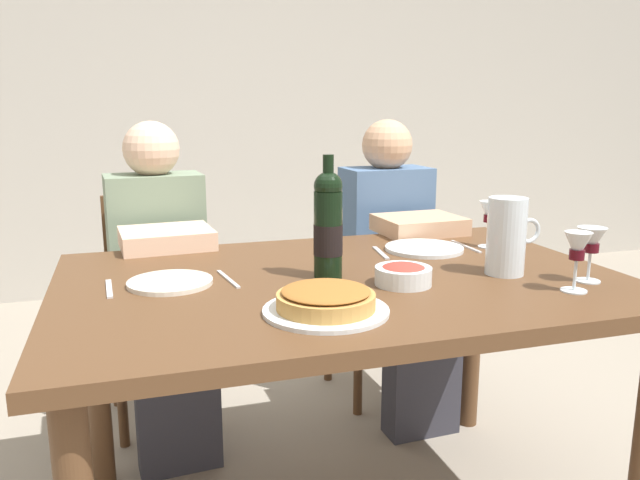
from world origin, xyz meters
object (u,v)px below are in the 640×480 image
object	(u,v)px
dinner_plate_right_setting	(170,282)
dining_table	(342,309)
water_pitcher	(506,241)
chair_left	(157,291)
wine_glass_left_diner	(490,214)
diner_right	(397,261)
diner_left	(162,277)
wine_glass_right_diner	(577,249)
salad_bowl	(403,274)
wine_bottle	(328,225)
dinner_plate_left_setting	(424,248)
chair_right	(372,275)
baked_tart	(326,301)
wine_glass_centre	(591,243)

from	to	relation	value
dinner_plate_right_setting	dining_table	bearing A→B (deg)	-7.66
water_pitcher	dinner_plate_right_setting	xyz separation A→B (m)	(-0.89, 0.17, -0.09)
chair_left	wine_glass_left_diner	bearing A→B (deg)	140.95
wine_glass_left_diner	diner_right	xyz separation A→B (m)	(-0.12, 0.45, -0.25)
chair_left	diner_left	size ratio (longest dim) A/B	0.75
wine_glass_right_diner	chair_left	bearing A→B (deg)	128.45
water_pitcher	salad_bowl	bearing A→B (deg)	-177.56
wine_bottle	wine_glass_right_diner	distance (m)	0.62
dinner_plate_left_setting	chair_right	world-z (taller)	chair_right
water_pitcher	chair_right	bearing A→B (deg)	89.28
dining_table	wine_glass_right_diner	size ratio (longest dim) A/B	9.93
dining_table	dinner_plate_left_setting	world-z (taller)	dinner_plate_left_setting
baked_tart	diner_right	world-z (taller)	diner_right
dining_table	water_pitcher	size ratio (longest dim) A/B	7.09
dining_table	dinner_plate_right_setting	world-z (taller)	dinner_plate_right_setting
baked_tart	dinner_plate_right_setting	size ratio (longest dim) A/B	1.30
dinner_plate_right_setting	dinner_plate_left_setting	bearing A→B (deg)	11.02
water_pitcher	wine_glass_centre	distance (m)	0.21
dining_table	diner_left	distance (m)	0.81
baked_tart	wine_glass_right_diner	bearing A→B (deg)	-2.51
wine_glass_right_diner	chair_right	bearing A→B (deg)	92.80
wine_glass_left_diner	chair_right	xyz separation A→B (m)	(-0.12, 0.68, -0.37)
wine_glass_right_diner	dinner_plate_left_setting	xyz separation A→B (m)	(-0.15, 0.52, -0.10)
wine_glass_left_diner	wine_glass_centre	xyz separation A→B (m)	(0.03, -0.43, -0.00)
diner_left	chair_right	bearing A→B (deg)	-171.27
wine_glass_right_diner	wine_glass_left_diner	bearing A→B (deg)	82.37
chair_right	water_pitcher	bearing A→B (deg)	86.86
wine_glass_left_diner	wine_glass_centre	bearing A→B (deg)	-86.28
dining_table	diner_right	size ratio (longest dim) A/B	1.29
chair_left	baked_tart	bearing A→B (deg)	100.95
baked_tart	wine_glass_left_diner	bearing A→B (deg)	33.49
water_pitcher	dinner_plate_left_setting	bearing A→B (deg)	104.19
diner_left	diner_right	xyz separation A→B (m)	(0.90, -0.03, 0.00)
baked_tart	chair_right	bearing A→B (deg)	63.15
water_pitcher	chair_right	xyz separation A→B (m)	(0.01, 0.98, -0.36)
wine_bottle	baked_tart	world-z (taller)	wine_bottle
dining_table	dinner_plate_left_setting	xyz separation A→B (m)	(0.35, 0.22, 0.10)
wine_glass_left_diner	diner_right	bearing A→B (deg)	104.53
dining_table	dinner_plate_right_setting	bearing A→B (deg)	172.34
wine_glass_right_diner	chair_right	distance (m)	1.24
wine_bottle	wine_glass_left_diner	bearing A→B (deg)	17.63
salad_bowl	dinner_plate_left_setting	distance (m)	0.41
chair_left	chair_right	bearing A→B (deg)	173.78
diner_left	dinner_plate_right_setting	bearing A→B (deg)	84.89
dinner_plate_left_setting	diner_left	world-z (taller)	diner_left
wine_glass_left_diner	chair_left	world-z (taller)	wine_glass_left_diner
chair_left	wine_glass_centre	bearing A→B (deg)	128.37
salad_bowl	wine_glass_centre	distance (m)	0.50
dinner_plate_left_setting	diner_left	xyz separation A→B (m)	(-0.79, 0.46, -0.15)
water_pitcher	salad_bowl	size ratio (longest dim) A/B	1.44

